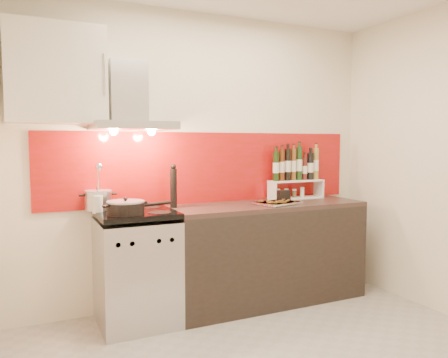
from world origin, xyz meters
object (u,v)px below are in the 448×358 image
counter (267,252)px  pepper_mill (173,187)px  baking_tray (277,203)px  range_stove (137,269)px  saute_pan (126,207)px  stock_pot (98,200)px

counter → pepper_mill: bearing=172.8°
counter → baking_tray: baking_tray is taller
range_stove → pepper_mill: size_ratio=2.46×
saute_pan → pepper_mill: (0.45, 0.22, 0.12)m
saute_pan → pepper_mill: 0.51m
baking_tray → counter: bearing=115.5°
counter → pepper_mill: pepper_mill is taller
baking_tray → stock_pot: bearing=169.4°
range_stove → baking_tray: 1.34m
range_stove → counter: bearing=0.2°
range_stove → stock_pot: stock_pot is taller
counter → saute_pan: (-1.30, -0.11, 0.51)m
stock_pot → saute_pan: 0.34m
range_stove → counter: (1.20, 0.00, 0.01)m
counter → saute_pan: saute_pan is taller
counter → baking_tray: size_ratio=4.03×
counter → baking_tray: bearing=-64.5°
pepper_mill → baking_tray: 0.93m
pepper_mill → baking_tray: (0.89, -0.20, -0.16)m
pepper_mill → stock_pot: bearing=172.6°
stock_pot → baking_tray: stock_pot is taller
stock_pot → saute_pan: size_ratio=0.40×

